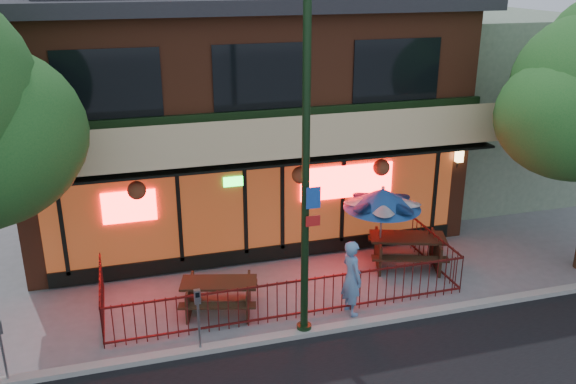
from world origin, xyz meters
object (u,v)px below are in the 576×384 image
patio_umbrella (382,198)px  pedestrian (352,278)px  picnic_table_left (219,291)px  parking_meter_far (1,341)px  picnic_table_right (407,246)px  parking_meter_near (198,311)px  street_light (306,198)px

patio_umbrella → pedestrian: (-1.58, -1.94, -1.04)m
picnic_table_left → parking_meter_far: 4.66m
pedestrian → parking_meter_far: size_ratio=1.28×
picnic_table_right → pedestrian: size_ratio=1.30×
patio_umbrella → picnic_table_left: bearing=-167.5°
picnic_table_left → patio_umbrella: bearing=12.5°
picnic_table_left → patio_umbrella: patio_umbrella is taller
picnic_table_right → parking_meter_far: (-9.57, -2.39, 0.40)m
picnic_table_right → parking_meter_near: size_ratio=1.61×
street_light → picnic_table_left: 3.43m
parking_meter_near → picnic_table_right: bearing=22.2°
picnic_table_left → parking_meter_near: (-0.68, -1.52, 0.50)m
street_light → parking_meter_far: bearing=-179.3°
street_light → patio_umbrella: 3.95m
street_light → parking_meter_near: bearing=-178.1°
parking_meter_near → patio_umbrella: bearing=26.1°
picnic_table_left → pedestrian: 3.06m
pedestrian → picnic_table_left: bearing=62.7°
parking_meter_near → parking_meter_far: 3.69m
picnic_table_right → street_light: bearing=-147.2°
patio_umbrella → pedestrian: 2.71m
parking_meter_far → picnic_table_right: bearing=14.0°
picnic_table_left → picnic_table_right: picnic_table_right is taller
picnic_table_left → patio_umbrella: size_ratio=0.88×
pedestrian → parking_meter_near: pedestrian is taller
picnic_table_right → patio_umbrella: bearing=170.7°
parking_meter_far → patio_umbrella: bearing=15.9°
pedestrian → parking_meter_near: (-3.56, -0.58, 0.08)m
street_light → patio_umbrella: bearing=40.5°
street_light → patio_umbrella: size_ratio=3.07×
patio_umbrella → street_light: bearing=-139.5°
patio_umbrella → parking_meter_near: size_ratio=1.56×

